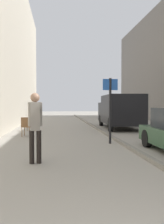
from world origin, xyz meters
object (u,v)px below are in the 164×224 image
delivery_van (119,110)px  cafe_chair_near_window (26,125)px  cafe_chair_by_doorway (33,122)px  pedestrian_mid_block (35,111)px  pedestrian_main_foreground (35,123)px  street_sign_post (110,105)px

delivery_van → cafe_chair_near_window: 6.58m
cafe_chair_by_doorway → pedestrian_mid_block: bearing=-21.9°
delivery_van → pedestrian_main_foreground: bearing=-115.1°
pedestrian_main_foreground → cafe_chair_by_doorway: bearing=90.0°
pedestrian_main_foreground → delivery_van: bearing=56.5°
delivery_van → street_sign_post: (-1.99, -5.96, 0.37)m
street_sign_post → cafe_chair_near_window: street_sign_post is taller
pedestrian_mid_block → delivery_van: delivery_van is taller
delivery_van → cafe_chair_by_doorway: 5.61m
pedestrian_mid_block → cafe_chair_by_doorway: bearing=-87.4°
street_sign_post → cafe_chair_near_window: bearing=-35.9°
delivery_van → pedestrian_mid_block: bearing=136.3°
cafe_chair_near_window → pedestrian_mid_block: bearing=103.8°
delivery_van → cafe_chair_near_window: bearing=-145.7°
cafe_chair_near_window → cafe_chair_by_doorway: size_ratio=1.00×
pedestrian_mid_block → cafe_chair_near_window: pedestrian_mid_block is taller
pedestrian_main_foreground → street_sign_post: (2.69, 2.96, 0.47)m
pedestrian_mid_block → delivery_van: (6.01, -6.29, 0.19)m
pedestrian_mid_block → street_sign_post: size_ratio=0.65×
pedestrian_main_foreground → delivery_van: 10.07m
pedestrian_main_foreground → delivery_van: (4.68, 8.92, 0.09)m
street_sign_post → cafe_chair_by_doorway: street_sign_post is taller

